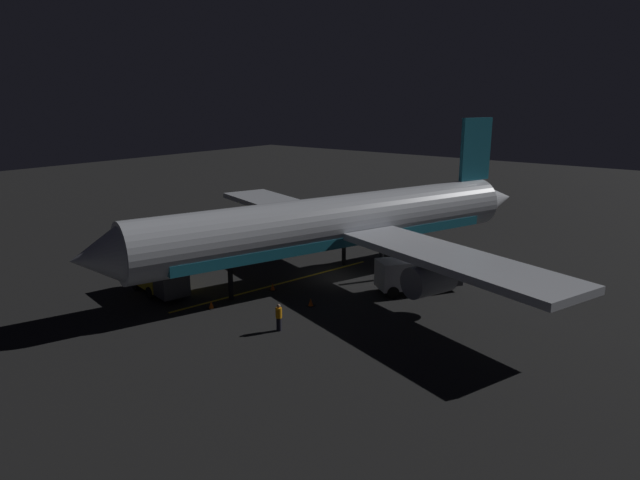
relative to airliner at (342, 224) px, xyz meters
name	(u,v)px	position (x,y,z in m)	size (l,w,h in m)	color
ground_plane	(335,278)	(0.20, 0.60, -4.43)	(180.00, 180.00, 0.20)	black
apron_guide_stripe	(279,284)	(2.66, 4.60, -4.33)	(0.24, 18.52, 0.01)	gold
airliner	(342,224)	(0.00, 0.00, 0.00)	(38.90, 39.65, 12.25)	silver
baggage_truck	(158,278)	(8.22, 11.63, -3.12)	(5.84, 3.23, 2.36)	gold
catering_truck	(415,275)	(-6.46, -0.32, -3.04)	(5.41, 6.26, 2.51)	silver
ground_crew_worker	(279,317)	(-3.32, 11.30, -3.45)	(0.40, 0.40, 1.74)	black
traffic_cone_near_left	(273,287)	(2.08, 5.98, -4.08)	(0.50, 0.50, 0.55)	#EA590F
traffic_cone_near_right	(211,305)	(2.86, 11.35, -4.08)	(0.50, 0.50, 0.55)	#EA590F
traffic_cone_under_wing	(179,280)	(8.85, 9.29, -4.08)	(0.50, 0.50, 0.55)	#EA590F
traffic_cone_far	(311,303)	(-2.23, 6.79, -4.08)	(0.50, 0.50, 0.55)	#EA590F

